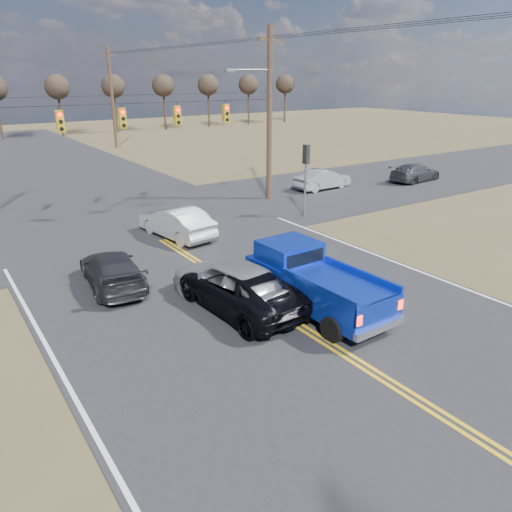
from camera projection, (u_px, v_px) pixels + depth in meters
ground at (390, 384)px, 12.62m from camera, size 160.00×160.00×0.00m
road_main at (203, 266)px, 20.41m from camera, size 14.00×120.00×0.02m
road_cross at (131, 221)px, 26.63m from camera, size 120.00×12.00×0.02m
signal_gantry at (134, 123)px, 24.99m from camera, size 19.60×4.83×10.00m
utility_poles at (130, 121)px, 24.06m from camera, size 19.60×58.32×10.00m
treeline at (72, 102)px, 31.65m from camera, size 87.00×117.80×7.40m
pickup_truck at (313, 282)px, 16.31m from camera, size 2.32×5.50×2.04m
silver_suv at (232, 282)px, 16.74m from camera, size 2.71×5.08×1.64m
black_suv at (241, 288)px, 16.46m from camera, size 2.73×5.39×1.46m
white_car_queue at (177, 222)px, 23.72m from camera, size 2.20×4.71×1.49m
dgrey_car_queue at (112, 270)px, 18.23m from camera, size 2.32×4.64×1.29m
cross_car_east_near at (322, 179)px, 33.72m from camera, size 1.67×4.24×1.37m
cross_car_east_far at (415, 173)px, 36.21m from camera, size 2.22×4.60×1.29m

